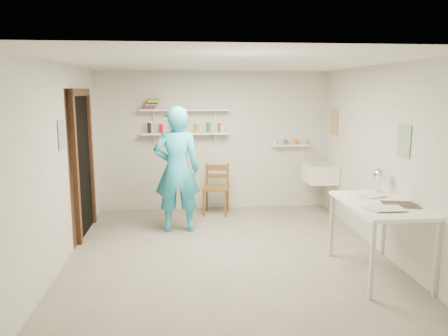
{
  "coord_description": "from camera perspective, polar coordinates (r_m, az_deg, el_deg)",
  "views": [
    {
      "loc": [
        -0.55,
        -5.32,
        2.08
      ],
      "look_at": [
        0.0,
        0.4,
        1.05
      ],
      "focal_mm": 35.0,
      "sensor_mm": 36.0,
      "label": 1
    }
  ],
  "objects": [
    {
      "name": "floor",
      "position": [
        5.74,
        0.39,
        -11.18
      ],
      "size": [
        4.0,
        4.5,
        0.02
      ],
      "primitive_type": "cube",
      "color": "slate",
      "rests_on": "ground"
    },
    {
      "name": "ceiling",
      "position": [
        5.36,
        0.42,
        13.69
      ],
      "size": [
        4.0,
        4.5,
        0.02
      ],
      "primitive_type": "cube",
      "color": "silver",
      "rests_on": "wall_back"
    },
    {
      "name": "wall_back",
      "position": [
        7.65,
        -1.34,
        3.55
      ],
      "size": [
        4.0,
        0.02,
        2.4
      ],
      "primitive_type": "cube",
      "color": "silver",
      "rests_on": "ground"
    },
    {
      "name": "wall_front",
      "position": [
        3.23,
        4.56,
        -5.65
      ],
      "size": [
        4.0,
        0.02,
        2.4
      ],
      "primitive_type": "cube",
      "color": "silver",
      "rests_on": "ground"
    },
    {
      "name": "wall_left",
      "position": [
        5.59,
        -20.57,
        0.45
      ],
      "size": [
        0.02,
        4.5,
        2.4
      ],
      "primitive_type": "cube",
      "color": "silver",
      "rests_on": "ground"
    },
    {
      "name": "wall_right",
      "position": [
        5.97,
        19.97,
        1.07
      ],
      "size": [
        0.02,
        4.5,
        2.4
      ],
      "primitive_type": "cube",
      "color": "silver",
      "rests_on": "ground"
    },
    {
      "name": "doorway_recess",
      "position": [
        6.62,
        -17.98,
        0.27
      ],
      "size": [
        0.02,
        0.9,
        2.0
      ],
      "primitive_type": "cube",
      "color": "black",
      "rests_on": "wall_left"
    },
    {
      "name": "corridor_box",
      "position": [
        6.8,
        -23.85,
        0.57
      ],
      "size": [
        1.4,
        1.5,
        2.1
      ],
      "primitive_type": "cube",
      "color": "brown",
      "rests_on": "ground"
    },
    {
      "name": "door_lintel",
      "position": [
        6.53,
        -18.32,
        9.39
      ],
      "size": [
        0.06,
        1.05,
        0.1
      ],
      "primitive_type": "cube",
      "color": "brown",
      "rests_on": "wall_left"
    },
    {
      "name": "door_jamb_near",
      "position": [
        6.13,
        -18.78,
        -0.53
      ],
      "size": [
        0.06,
        0.1,
        2.0
      ],
      "primitive_type": "cube",
      "color": "brown",
      "rests_on": "ground"
    },
    {
      "name": "door_jamb_far",
      "position": [
        7.1,
        -16.97,
        0.96
      ],
      "size": [
        0.06,
        0.1,
        2.0
      ],
      "primitive_type": "cube",
      "color": "brown",
      "rests_on": "ground"
    },
    {
      "name": "shelf_lower",
      "position": [
        7.49,
        -5.11,
        4.52
      ],
      "size": [
        1.5,
        0.22,
        0.03
      ],
      "primitive_type": "cube",
      "color": "white",
      "rests_on": "wall_back"
    },
    {
      "name": "shelf_upper",
      "position": [
        7.46,
        -5.15,
        7.58
      ],
      "size": [
        1.5,
        0.22,
        0.03
      ],
      "primitive_type": "cube",
      "color": "white",
      "rests_on": "wall_back"
    },
    {
      "name": "ledge_shelf",
      "position": [
        7.79,
        8.68,
        2.96
      ],
      "size": [
        0.7,
        0.14,
        0.03
      ],
      "primitive_type": "cube",
      "color": "white",
      "rests_on": "wall_back"
    },
    {
      "name": "poster_left",
      "position": [
        5.58,
        -20.44,
        4.08
      ],
      "size": [
        0.01,
        0.28,
        0.36
      ],
      "primitive_type": "cube",
      "color": "#334C7F",
      "rests_on": "wall_left"
    },
    {
      "name": "poster_right_a",
      "position": [
        7.58,
        14.16,
        5.84
      ],
      "size": [
        0.01,
        0.34,
        0.42
      ],
      "primitive_type": "cube",
      "color": "#995933",
      "rests_on": "wall_right"
    },
    {
      "name": "poster_right_b",
      "position": [
        5.44,
        22.42,
        3.27
      ],
      "size": [
        0.01,
        0.3,
        0.38
      ],
      "primitive_type": "cube",
      "color": "#3F724C",
      "rests_on": "wall_right"
    },
    {
      "name": "belfast_sink",
      "position": [
        7.52,
        12.42,
        -0.67
      ],
      "size": [
        0.48,
        0.6,
        0.3
      ],
      "primitive_type": "cube",
      "color": "white",
      "rests_on": "wall_right"
    },
    {
      "name": "man",
      "position": [
        6.43,
        -6.15,
        -0.22
      ],
      "size": [
        0.68,
        0.45,
        1.85
      ],
      "primitive_type": "imported",
      "rotation": [
        0.0,
        0.0,
        3.15
      ],
      "color": "#2AA9D2",
      "rests_on": "ground"
    },
    {
      "name": "wall_clock",
      "position": [
        6.6,
        -6.16,
        2.76
      ],
      "size": [
        0.33,
        0.04,
        0.33
      ],
      "primitive_type": "cylinder",
      "rotation": [
        1.57,
        0.0,
        0.01
      ],
      "color": "beige",
      "rests_on": "man"
    },
    {
      "name": "wooden_chair",
      "position": [
        7.34,
        -1.05,
        -2.64
      ],
      "size": [
        0.5,
        0.48,
        0.91
      ],
      "primitive_type": "cube",
      "rotation": [
        0.0,
        0.0,
        -0.21
      ],
      "color": "brown",
      "rests_on": "ground"
    },
    {
      "name": "work_table",
      "position": [
        5.29,
        19.54,
        -8.73
      ],
      "size": [
        0.76,
        1.26,
        0.84
      ],
      "primitive_type": "cube",
      "color": "white",
      "rests_on": "ground"
    },
    {
      "name": "desk_lamp",
      "position": [
        5.66,
        19.7,
        -0.81
      ],
      "size": [
        0.16,
        0.16,
        0.16
      ],
      "primitive_type": "sphere",
      "color": "white",
      "rests_on": "work_table"
    },
    {
      "name": "spray_cans",
      "position": [
        7.48,
        -5.12,
        5.28
      ],
      "size": [
        1.26,
        0.06,
        0.17
      ],
      "color": "black",
      "rests_on": "shelf_lower"
    },
    {
      "name": "book_stack",
      "position": [
        7.47,
        -9.43,
        8.25
      ],
      "size": [
        0.28,
        0.14,
        0.17
      ],
      "color": "red",
      "rests_on": "shelf_upper"
    },
    {
      "name": "ledge_pots",
      "position": [
        7.78,
        8.69,
        3.39
      ],
      "size": [
        0.48,
        0.07,
        0.09
      ],
      "color": "silver",
      "rests_on": "ledge_shelf"
    },
    {
      "name": "papers",
      "position": [
        5.17,
        19.83,
        -4.17
      ],
      "size": [
        0.3,
        0.22,
        0.02
      ],
      "color": "silver",
      "rests_on": "work_table"
    }
  ]
}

